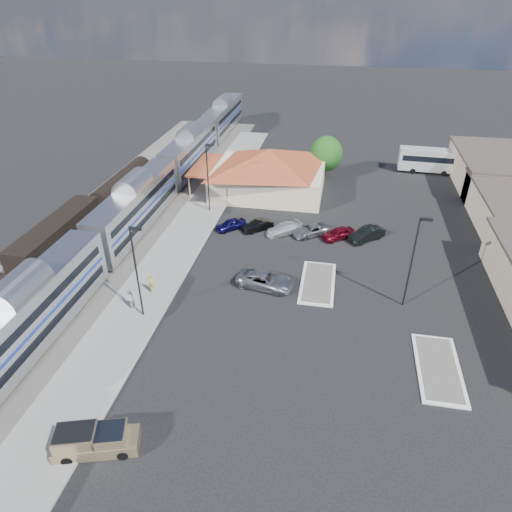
% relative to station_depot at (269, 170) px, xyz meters
% --- Properties ---
extents(ground, '(280.00, 280.00, 0.00)m').
position_rel_station_depot_xyz_m(ground, '(4.56, -24.00, -3.13)').
color(ground, black).
rests_on(ground, ground).
extents(railbed, '(16.00, 100.00, 0.12)m').
position_rel_station_depot_xyz_m(railbed, '(-16.44, -16.00, -3.07)').
color(railbed, '#4C4944').
rests_on(railbed, ground).
extents(platform, '(5.50, 92.00, 0.18)m').
position_rel_station_depot_xyz_m(platform, '(-7.44, -18.00, -3.04)').
color(platform, gray).
rests_on(platform, ground).
extents(passenger_train, '(3.00, 104.00, 5.55)m').
position_rel_station_depot_xyz_m(passenger_train, '(-13.44, -14.42, -0.26)').
color(passenger_train, silver).
rests_on(passenger_train, ground).
extents(freight_cars, '(2.80, 46.00, 4.00)m').
position_rel_station_depot_xyz_m(freight_cars, '(-19.44, -21.57, -1.21)').
color(freight_cars, black).
rests_on(freight_cars, ground).
extents(station_depot, '(18.35, 12.24, 6.20)m').
position_rel_station_depot_xyz_m(station_depot, '(0.00, 0.00, 0.00)').
color(station_depot, '#C0AB8C').
rests_on(station_depot, ground).
extents(traffic_island_south, '(3.30, 7.50, 0.21)m').
position_rel_station_depot_xyz_m(traffic_island_south, '(8.56, -22.00, -3.03)').
color(traffic_island_south, silver).
rests_on(traffic_island_south, ground).
extents(traffic_island_north, '(3.30, 7.50, 0.21)m').
position_rel_station_depot_xyz_m(traffic_island_north, '(18.56, -32.00, -3.03)').
color(traffic_island_north, silver).
rests_on(traffic_island_north, ground).
extents(lamp_plat_s, '(1.08, 0.25, 9.00)m').
position_rel_station_depot_xyz_m(lamp_plat_s, '(-6.34, -30.00, 2.21)').
color(lamp_plat_s, black).
rests_on(lamp_plat_s, ground).
extents(lamp_plat_n, '(1.08, 0.25, 9.00)m').
position_rel_station_depot_xyz_m(lamp_plat_n, '(-6.34, -8.00, 2.21)').
color(lamp_plat_n, black).
rests_on(lamp_plat_n, ground).
extents(lamp_lot, '(1.08, 0.25, 9.00)m').
position_rel_station_depot_xyz_m(lamp_lot, '(16.66, -24.00, 2.21)').
color(lamp_lot, black).
rests_on(lamp_lot, ground).
extents(tree_depot, '(4.71, 4.71, 6.63)m').
position_rel_station_depot_xyz_m(tree_depot, '(7.56, 6.00, 0.89)').
color(tree_depot, '#382314').
rests_on(tree_depot, ground).
extents(pickup_truck, '(5.61, 3.39, 1.82)m').
position_rel_station_depot_xyz_m(pickup_truck, '(-3.94, -43.38, -2.27)').
color(pickup_truck, tan).
rests_on(pickup_truck, ground).
extents(suv, '(5.95, 3.53, 1.55)m').
position_rel_station_depot_xyz_m(suv, '(3.52, -23.53, -2.36)').
color(suv, '#9E9FA5').
rests_on(suv, ground).
extents(coach_bus, '(11.59, 2.95, 3.69)m').
position_rel_station_depot_xyz_m(coach_bus, '(24.42, 12.00, -1.00)').
color(coach_bus, silver).
rests_on(coach_bus, ground).
extents(person_a, '(0.63, 0.79, 1.90)m').
position_rel_station_depot_xyz_m(person_a, '(-6.95, -26.52, -2.00)').
color(person_a, gold).
rests_on(person_a, platform).
extents(person_b, '(1.00, 1.12, 1.90)m').
position_rel_station_depot_xyz_m(person_b, '(-7.99, -29.16, -2.00)').
color(person_b, silver).
rests_on(person_b, platform).
extents(parked_car_a, '(3.86, 3.66, 1.29)m').
position_rel_station_depot_xyz_m(parked_car_a, '(-2.59, -12.32, -2.48)').
color(parked_car_a, '#0F0E47').
rests_on(parked_car_a, ground).
extents(parked_car_b, '(3.83, 3.50, 1.27)m').
position_rel_station_depot_xyz_m(parked_car_b, '(0.61, -12.02, -2.50)').
color(parked_car_b, black).
rests_on(parked_car_b, ground).
extents(parked_car_c, '(4.62, 4.10, 1.28)m').
position_rel_station_depot_xyz_m(parked_car_c, '(3.81, -12.32, -2.49)').
color(parked_car_c, silver).
rests_on(parked_car_c, ground).
extents(parked_car_d, '(4.97, 4.35, 1.27)m').
position_rel_station_depot_xyz_m(parked_car_d, '(7.01, -12.02, -2.49)').
color(parked_car_d, gray).
rests_on(parked_car_d, ground).
extents(parked_car_e, '(4.14, 3.66, 1.35)m').
position_rel_station_depot_xyz_m(parked_car_e, '(10.21, -12.32, -2.45)').
color(parked_car_e, maroon).
rests_on(parked_car_e, ground).
extents(parked_car_f, '(4.43, 4.26, 1.50)m').
position_rel_station_depot_xyz_m(parked_car_f, '(13.41, -12.02, -2.38)').
color(parked_car_f, black).
rests_on(parked_car_f, ground).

